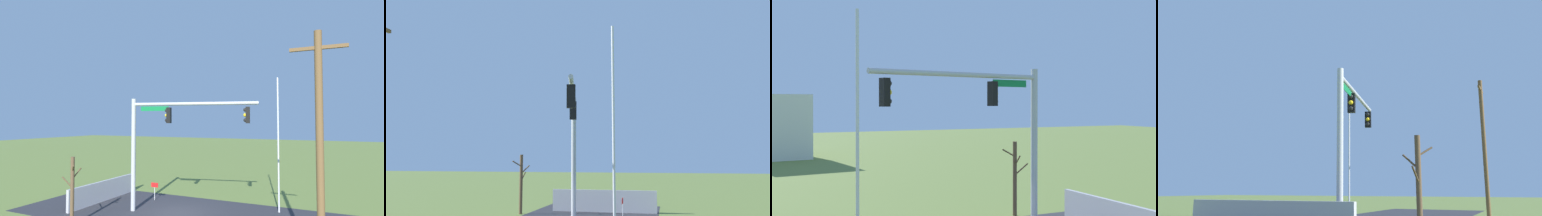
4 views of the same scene
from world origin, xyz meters
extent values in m
plane|color=olive|center=(0.00, 0.00, 0.00)|extent=(160.00, 160.00, 0.00)
cube|color=#B7B5AD|center=(3.82, 0.65, 0.00)|extent=(6.00, 6.00, 0.01)
cube|color=#A8A8AD|center=(6.07, -0.56, 0.70)|extent=(0.20, 6.72, 1.40)
cylinder|color=#B2B5BA|center=(2.82, 0.65, 3.48)|extent=(0.28, 0.28, 6.97)
cylinder|color=#B2B5BA|center=(-0.93, -0.18, 6.62)|extent=(7.55, 1.85, 0.20)
cube|color=#0F7238|center=(1.47, 0.35, 6.34)|extent=(1.76, 0.42, 0.28)
cube|color=black|center=(0.57, 0.15, 5.92)|extent=(0.31, 0.40, 0.96)
sphere|color=black|center=(0.72, 0.19, 6.22)|extent=(0.22, 0.22, 0.22)
sphere|color=yellow|center=(0.72, 0.19, 5.92)|extent=(0.22, 0.22, 0.22)
sphere|color=black|center=(0.72, 0.19, 5.62)|extent=(0.22, 0.22, 0.22)
cube|color=black|center=(-4.09, -0.87, 5.92)|extent=(0.31, 0.40, 0.96)
sphere|color=black|center=(-3.94, -0.84, 6.22)|extent=(0.22, 0.22, 0.22)
sphere|color=yellow|center=(-3.94, -0.84, 5.92)|extent=(0.22, 0.22, 0.22)
sphere|color=black|center=(-3.94, -0.84, 5.62)|extent=(0.22, 0.22, 0.22)
cylinder|color=silver|center=(-5.48, -2.78, 4.14)|extent=(0.10, 0.10, 8.27)
cylinder|color=brown|center=(-8.17, 5.31, 4.34)|extent=(0.26, 0.26, 8.69)
cube|color=brown|center=(-8.17, 5.31, 8.09)|extent=(1.90, 0.12, 0.12)
cylinder|color=brown|center=(4.11, 4.33, 1.83)|extent=(0.20, 0.20, 3.65)
cylinder|color=brown|center=(4.48, 4.33, 2.27)|extent=(0.78, 0.07, 0.57)
cylinder|color=brown|center=(3.88, 4.53, 3.09)|extent=(0.54, 0.47, 0.39)
cylinder|color=brown|center=(4.09, 4.05, 2.73)|extent=(0.12, 0.61, 0.55)
cylinder|color=silver|center=(2.97, -2.12, 0.45)|extent=(0.04, 0.04, 0.90)
cube|color=red|center=(2.97, -2.12, 1.06)|extent=(0.56, 0.02, 0.32)
camera|label=1|loc=(-8.63, 16.69, 5.55)|focal=28.81mm
camera|label=2|loc=(-19.62, -4.66, 3.39)|focal=37.16mm
camera|label=3|loc=(-9.18, -17.62, 5.58)|focal=48.65mm
camera|label=4|loc=(17.59, 7.95, 1.78)|focal=36.62mm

